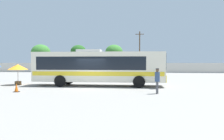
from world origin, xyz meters
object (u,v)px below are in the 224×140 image
roadside_tree_left (41,53)px  parked_car_second_white (78,69)px  passenger_waiting_on_apron (157,79)px  parked_car_leftmost_silver (49,69)px  coach_bus_cream_yellow (97,66)px  parked_car_third_white (104,69)px  traffic_cone_on_apron (16,88)px  attendant_by_bus_door (157,78)px  roadside_tree_midleft (78,52)px  roadside_tree_midright (114,52)px  utility_pole_near (140,51)px  vendor_umbrella_secondary_orange (18,68)px

roadside_tree_left → parked_car_second_white: bearing=-36.0°
passenger_waiting_on_apron → parked_car_leftmost_silver: bearing=124.1°
coach_bus_cream_yellow → parked_car_leftmost_silver: 26.59m
coach_bus_cream_yellow → parked_car_third_white: 23.21m
passenger_waiting_on_apron → traffic_cone_on_apron: passenger_waiting_on_apron is taller
coach_bus_cream_yellow → parked_car_leftmost_silver: (-13.59, 22.84, -1.03)m
coach_bus_cream_yellow → parked_car_second_white: (-7.88, 23.18, -1.03)m
coach_bus_cream_yellow → traffic_cone_on_apron: size_ratio=18.68×
attendant_by_bus_door → roadside_tree_midleft: (-14.78, 31.79, 3.63)m
parked_car_leftmost_silver → roadside_tree_midleft: bearing=60.0°
roadside_tree_left → roadside_tree_midright: roadside_tree_left is taller
attendant_by_bus_door → roadside_tree_midleft: roadside_tree_midleft is taller
parked_car_second_white → utility_pole_near: utility_pole_near is taller
parked_car_third_white → roadside_tree_midright: roadside_tree_midright is taller
utility_pole_near → traffic_cone_on_apron: size_ratio=13.63×
parked_car_second_white → utility_pole_near: bearing=23.4°
coach_bus_cream_yellow → utility_pole_near: size_ratio=1.37×
passenger_waiting_on_apron → traffic_cone_on_apron: (-10.27, -0.16, -0.70)m
parked_car_third_white → roadside_tree_midright: size_ratio=0.76×
parked_car_second_white → parked_car_third_white: size_ratio=0.97×
roadside_tree_midleft → parked_car_third_white: bearing=-44.7°
vendor_umbrella_secondary_orange → roadside_tree_midleft: size_ratio=0.33×
traffic_cone_on_apron → coach_bus_cream_yellow: bearing=43.1°
coach_bus_cream_yellow → traffic_cone_on_apron: bearing=-136.9°
utility_pole_near → traffic_cone_on_apron: utility_pole_near is taller
parked_car_second_white → roadside_tree_left: size_ratio=0.72×
utility_pole_near → roadside_tree_midright: 6.33m
passenger_waiting_on_apron → parked_car_third_white: passenger_waiting_on_apron is taller
parked_car_third_white → roadside_tree_midright: 8.84m
attendant_by_bus_door → passenger_waiting_on_apron: size_ratio=0.90×
coach_bus_cream_yellow → attendant_by_bus_door: 5.67m
attendant_by_bus_door → roadside_tree_midright: bearing=101.6°
parked_car_leftmost_silver → roadside_tree_left: size_ratio=0.70×
parked_car_leftmost_silver → parked_car_second_white: (5.71, 0.34, 0.00)m
parked_car_leftmost_silver → parked_car_third_white: bearing=1.1°
parked_car_leftmost_silver → parked_car_third_white: 11.02m
vendor_umbrella_secondary_orange → parked_car_third_white: size_ratio=0.43×
utility_pole_near → parked_car_leftmost_silver: bearing=-162.6°
parked_car_second_white → roadside_tree_midleft: roadside_tree_midleft is taller
coach_bus_cream_yellow → parked_car_second_white: coach_bus_cream_yellow is taller
coach_bus_cream_yellow → parked_car_third_white: (-2.57, 23.05, -1.01)m
vendor_umbrella_secondary_orange → roadside_tree_left: 33.26m
attendant_by_bus_door → parked_car_leftmost_silver: attendant_by_bus_door is taller
attendant_by_bus_door → vendor_umbrella_secondary_orange: 13.24m
attendant_by_bus_door → coach_bus_cream_yellow: bearing=160.4°
vendor_umbrella_secondary_orange → parked_car_leftmost_silver: bearing=104.3°
utility_pole_near → traffic_cone_on_apron: (-9.51, -33.34, -4.24)m
coach_bus_cream_yellow → parked_car_second_white: bearing=108.8°
passenger_waiting_on_apron → roadside_tree_midright: 36.52m
coach_bus_cream_yellow → traffic_cone_on_apron: coach_bus_cream_yellow is taller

